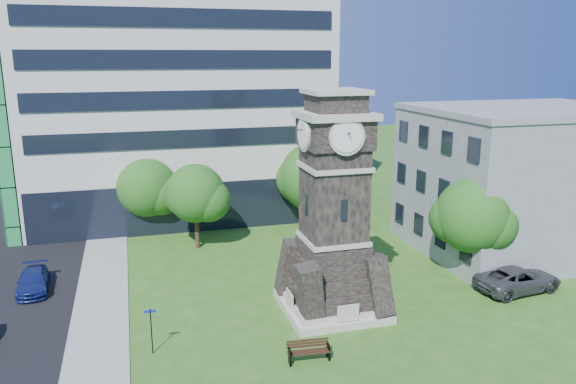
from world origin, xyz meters
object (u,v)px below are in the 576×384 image
object	(u,v)px
clock_tower	(333,219)
park_bench	(309,350)
car_street_north	(33,281)
car_east_lot	(518,279)
street_sign	(151,326)

from	to	relation	value
clock_tower	park_bench	world-z (taller)	clock_tower
car_street_north	car_east_lot	xyz separation A→B (m)	(28.24, -8.08, 0.14)
car_street_north	car_east_lot	bearing A→B (deg)	-18.97
clock_tower	street_sign	size ratio (longest dim) A/B	5.28
clock_tower	car_street_north	size ratio (longest dim) A/B	2.90
clock_tower	park_bench	bearing A→B (deg)	-121.09
clock_tower	street_sign	bearing A→B (deg)	-167.70
park_bench	street_sign	world-z (taller)	street_sign
car_east_lot	street_sign	size ratio (longest dim) A/B	2.33
street_sign	car_east_lot	bearing A→B (deg)	6.13
clock_tower	street_sign	xyz separation A→B (m)	(-9.92, -2.16, -3.83)
clock_tower	car_east_lot	world-z (taller)	clock_tower
car_street_north	park_bench	world-z (taller)	car_street_north
clock_tower	car_street_north	distance (m)	18.66
clock_tower	park_bench	distance (m)	7.40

